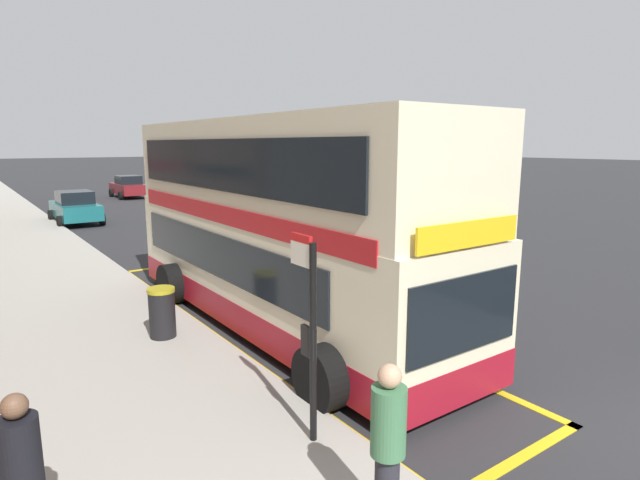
% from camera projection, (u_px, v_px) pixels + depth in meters
% --- Properties ---
extents(ground_plane, '(260.00, 260.00, 0.00)m').
position_uv_depth(ground_plane, '(113.00, 207.00, 32.10)').
color(ground_plane, '#28282B').
extents(double_decker_bus, '(3.26, 10.09, 4.40)m').
position_uv_depth(double_decker_bus, '(277.00, 231.00, 11.00)').
color(double_decker_bus, beige).
rests_on(double_decker_bus, ground).
extents(bus_bay_markings, '(2.83, 12.93, 0.01)m').
position_uv_depth(bus_bay_markings, '(266.00, 320.00, 11.57)').
color(bus_bay_markings, gold).
rests_on(bus_bay_markings, ground).
extents(bus_stop_sign, '(0.09, 0.51, 2.66)m').
position_uv_depth(bus_stop_sign, '(310.00, 322.00, 6.43)').
color(bus_stop_sign, black).
rests_on(bus_stop_sign, pavement_near).
extents(parked_car_teal_ahead, '(2.09, 4.20, 1.62)m').
position_uv_depth(parked_car_teal_ahead, '(75.00, 208.00, 25.49)').
color(parked_car_teal_ahead, '#196066').
rests_on(parked_car_teal_ahead, ground).
extents(parked_car_maroon_kerbside, '(2.09, 4.20, 1.62)m').
position_uv_depth(parked_car_maroon_kerbside, '(129.00, 187.00, 37.86)').
color(parked_car_maroon_kerbside, maroon).
rests_on(parked_car_maroon_kerbside, ground).
extents(pedestrian_waiting_near_sign, '(0.34, 0.34, 1.70)m').
position_uv_depth(pedestrian_waiting_near_sign, '(23.00, 477.00, 4.44)').
color(pedestrian_waiting_near_sign, '#B7B2AD').
rests_on(pedestrian_waiting_near_sign, pavement_near).
extents(pedestrian_further_back, '(0.34, 0.34, 1.77)m').
position_uv_depth(pedestrian_further_back, '(388.00, 444.00, 4.87)').
color(pedestrian_further_back, '#26262D').
rests_on(pedestrian_further_back, pavement_near).
extents(litter_bin, '(0.53, 0.53, 1.00)m').
position_uv_depth(litter_bin, '(162.00, 312.00, 10.11)').
color(litter_bin, black).
rests_on(litter_bin, pavement_near).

